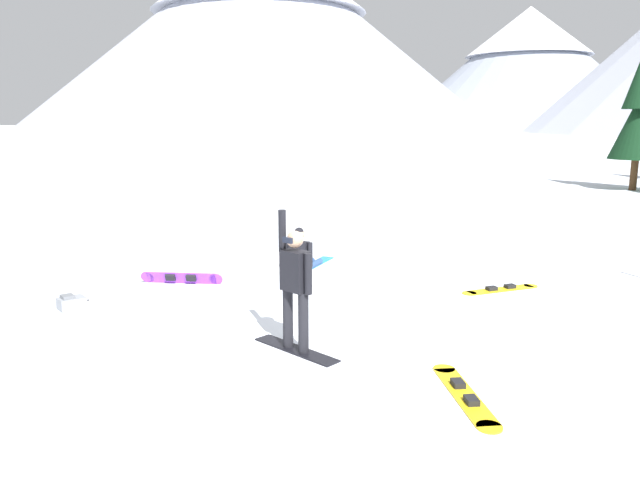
% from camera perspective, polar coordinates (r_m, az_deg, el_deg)
% --- Properties ---
extents(ground_plane, '(800.00, 800.00, 0.00)m').
position_cam_1_polar(ground_plane, '(10.12, 0.36, -7.71)').
color(ground_plane, silver).
extents(snowboarder_foreground, '(1.51, 0.79, 2.03)m').
position_cam_1_polar(snowboarder_foreground, '(8.63, -2.34, -4.35)').
color(snowboarder_foreground, black).
rests_on(snowboarder_foreground, ground_plane).
extents(snowboarder_midground, '(0.63, 1.76, 1.00)m').
position_cam_1_polar(snowboarder_midground, '(13.40, -1.64, -1.45)').
color(snowboarder_midground, '#335184').
rests_on(snowboarder_midground, ground_plane).
extents(loose_snowboard_near_right, '(1.19, 1.76, 0.09)m').
position_cam_1_polar(loose_snowboard_near_right, '(7.76, 13.40, -13.91)').
color(loose_snowboard_near_right, yellow).
rests_on(loose_snowboard_near_right, ground_plane).
extents(loose_snowboard_far_spare, '(1.67, 0.66, 0.25)m').
position_cam_1_polar(loose_snowboard_far_spare, '(12.67, -12.89, -3.48)').
color(loose_snowboard_far_spare, '#993FD8').
rests_on(loose_snowboard_far_spare, ground_plane).
extents(loose_snowboard_near_left, '(1.41, 1.41, 0.09)m').
position_cam_1_polar(loose_snowboard_near_left, '(12.47, 16.60, -4.43)').
color(loose_snowboard_near_left, yellow).
rests_on(loose_snowboard_near_left, ground_plane).
extents(backpack_red, '(0.35, 0.54, 0.29)m').
position_cam_1_polar(backpack_red, '(15.24, -2.09, -0.76)').
color(backpack_red, red).
rests_on(backpack_red, ground_plane).
extents(backpack_grey, '(0.48, 0.54, 0.26)m').
position_cam_1_polar(backpack_grey, '(11.64, -22.30, -5.45)').
color(backpack_grey, gray).
rests_on(backpack_grey, ground_plane).
extents(pine_tree_young, '(2.52, 2.52, 6.71)m').
position_cam_1_polar(pine_tree_young, '(32.73, 27.83, 10.54)').
color(pine_tree_young, '#472D19').
rests_on(pine_tree_young, ground_plane).
extents(peak_west_ridge, '(164.75, 164.75, 66.44)m').
position_cam_1_polar(peak_west_ridge, '(225.85, -5.64, 19.07)').
color(peak_west_ridge, '#9EA3B2').
rests_on(peak_west_ridge, ground_plane).
extents(peak_north_spur, '(105.76, 105.76, 46.24)m').
position_cam_1_polar(peak_north_spur, '(257.70, 18.88, 15.19)').
color(peak_north_spur, '#8C93A3').
rests_on(peak_north_spur, ground_plane).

